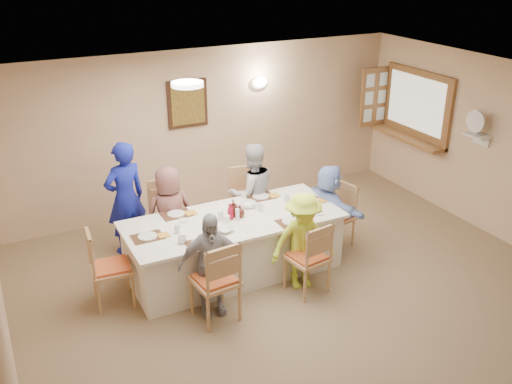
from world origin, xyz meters
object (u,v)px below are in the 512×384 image
dining_table (234,245)px  chair_front_right (308,256)px  chair_right_end (336,216)px  condiment_ketchup (230,211)px  chair_left_end (111,267)px  chair_front_left (215,279)px  desk_fan (477,126)px  serving_hatch (417,106)px  diner_front_right (303,241)px  diner_front_left (210,264)px  diner_back_right (252,193)px  chair_back_left (168,220)px  chair_back_right (248,204)px  caregiver (125,198)px  diner_right_end (328,207)px  diner_back_left (170,214)px

dining_table → chair_front_right: chair_front_right is taller
chair_right_end → condiment_ketchup: condiment_ketchup is taller
chair_left_end → chair_front_left: bearing=-125.2°
desk_fan → dining_table: 3.82m
serving_hatch → diner_front_right: serving_hatch is taller
serving_hatch → diner_front_left: (-4.33, -1.69, -0.88)m
chair_left_end → desk_fan: bearing=-88.8°
chair_front_left → diner_back_right: bearing=-134.8°
serving_hatch → chair_back_left: 4.45m
chair_left_end → diner_front_right: diner_front_right is taller
desk_fan → chair_front_left: (-4.22, -0.46, -1.05)m
serving_hatch → chair_left_end: size_ratio=1.54×
dining_table → condiment_ketchup: size_ratio=12.98×
chair_back_right → diner_back_right: 0.25m
chair_front_left → diner_back_right: 1.92m
desk_fan → chair_left_end: bearing=176.2°
chair_front_left → chair_left_end: size_ratio=1.03×
condiment_ketchup → chair_front_right: bearing=-51.3°
caregiver → desk_fan: bearing=149.2°
dining_table → chair_back_right: (0.60, 0.80, 0.12)m
desk_fan → diner_front_left: desk_fan is taller
dining_table → chair_back_left: 1.01m
chair_front_right → chair_right_end: 1.24m
diner_right_end → caregiver: 2.73m
chair_back_left → chair_back_right: 1.20m
chair_front_right → diner_front_right: bearing=-98.6°
serving_hatch → chair_back_right: serving_hatch is taller
diner_back_left → caregiver: bearing=-45.5°
desk_fan → diner_right_end: size_ratio=0.25×
chair_back_left → caregiver: bearing=153.6°
desk_fan → diner_back_right: 3.30m
diner_back_left → diner_front_left: (0.00, -1.36, -0.03)m
caregiver → dining_table: bearing=119.3°
condiment_ketchup → serving_hatch: bearing=15.0°
diner_front_right → caregiver: size_ratio=0.79×
chair_back_left → condiment_ketchup: bearing=-43.5°
chair_front_right → diner_back_right: 1.50m
chair_front_right → caregiver: caregiver is taller
diner_front_left → diner_front_right: 1.20m
caregiver → condiment_ketchup: (1.01, -1.15, 0.08)m
chair_right_end → caregiver: size_ratio=0.57×
caregiver → serving_hatch: bearing=165.3°
diner_right_end → caregiver: bearing=59.9°
chair_back_left → diner_front_right: (1.20, -1.48, 0.11)m
dining_table → chair_back_left: chair_back_left is taller
chair_front_left → chair_left_end: bearing=-45.8°
diner_right_end → desk_fan: bearing=-103.9°
dining_table → diner_back_right: size_ratio=1.89×
condiment_ketchup → chair_left_end: bearing=180.0°
desk_fan → chair_right_end: 2.37m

